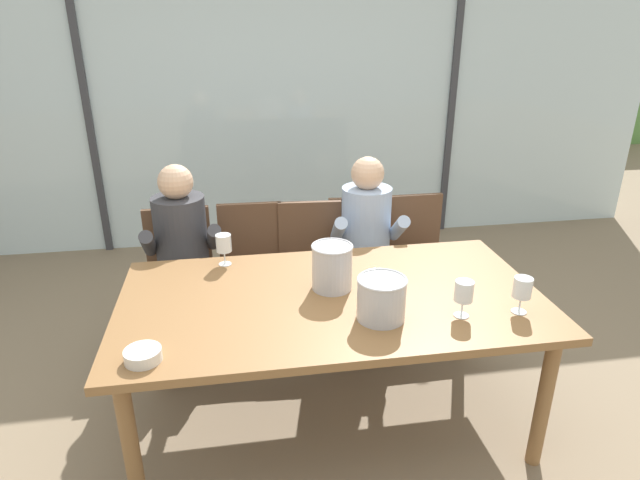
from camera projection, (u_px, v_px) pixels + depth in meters
name	position (u px, v px, depth m)	size (l,w,h in m)	color
ground	(305.00, 323.00, 3.82)	(14.00, 14.00, 0.00)	#847056
window_glass_panel	(279.00, 103.00, 4.81)	(7.25, 0.03, 2.60)	silver
window_mullion_left	(87.00, 108.00, 4.55)	(0.06, 0.06, 2.60)	#38383D
window_mullion_right	(452.00, 100.00, 5.04)	(0.06, 0.06, 2.60)	#38383D
hillside_vineyard	(255.00, 94.00, 9.05)	(13.25, 2.40, 1.66)	#568942
dining_table	(332.00, 308.00, 2.64)	(2.05, 1.10, 0.76)	olive
chair_near_curtain	(180.00, 268.00, 3.45)	(0.46, 0.46, 0.89)	brown
chair_left_of_center	(252.00, 261.00, 3.53)	(0.45, 0.45, 0.89)	brown
chair_center	(311.00, 260.00, 3.56)	(0.47, 0.47, 0.89)	brown
chair_right_of_center	(360.00, 255.00, 3.63)	(0.49, 0.49, 0.89)	brown
chair_near_window_right	(415.00, 251.00, 3.70)	(0.44, 0.44, 0.89)	brown
person_charcoal_jacket	(183.00, 250.00, 3.27)	(0.49, 0.63, 1.21)	#38383D
person_pale_blue_shirt	(367.00, 239.00, 3.45)	(0.49, 0.63, 1.21)	#9EB2D1
ice_bucket_primary	(332.00, 266.00, 2.64)	(0.21, 0.21, 0.23)	#B7B7BC
ice_bucket_secondary	(381.00, 298.00, 2.38)	(0.22, 0.22, 0.20)	#B7B7BC
tasting_bowl	(143.00, 355.00, 2.11)	(0.15, 0.15, 0.05)	silver
wine_glass_by_left_taster	(224.00, 245.00, 2.90)	(0.08, 0.08, 0.17)	silver
wine_glass_near_bucket	(522.00, 289.00, 2.42)	(0.08, 0.08, 0.17)	silver
wine_glass_center_pour	(464.00, 292.00, 2.39)	(0.08, 0.08, 0.17)	silver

